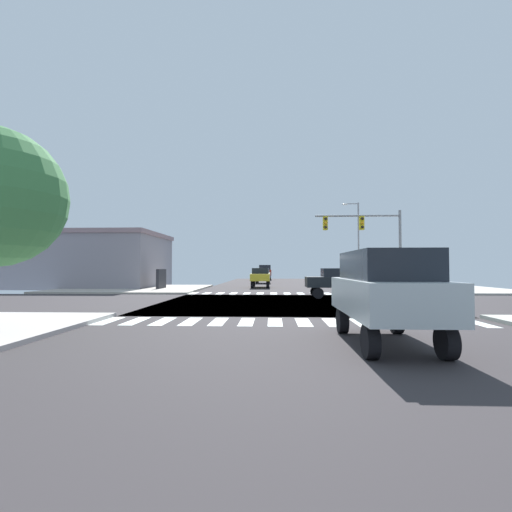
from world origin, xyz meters
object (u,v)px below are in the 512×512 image
Objects in this scene: traffic_signal_mast at (366,232)px; sedan_queued_2 at (340,280)px; suv_trailing_2 at (385,288)px; sedan_leading_3 at (263,274)px; street_lamp at (356,237)px; pickup_farside_1 at (265,272)px; sedan_crossing_1 at (260,276)px; bank_building at (92,260)px.

sedan_queued_2 is (-2.67, -3.86, -3.44)m from traffic_signal_mast.
suv_trailing_2 is (-1.46, -14.47, 0.28)m from sedan_queued_2.
traffic_signal_mast is 1.48× the size of sedan_leading_3.
pickup_farside_1 is (-9.97, 19.16, -3.89)m from street_lamp.
sedan_crossing_1 is 1.00× the size of sedan_queued_2.
street_lamp is 16.55m from sedan_queued_2.
pickup_farside_1 is 1.11× the size of suv_trailing_2.
traffic_signal_mast is at bearing 145.37° from sedan_queued_2.
pickup_farside_1 is 22.45m from sedan_crossing_1.
suv_trailing_2 is at bearing -102.68° from traffic_signal_mast.
pickup_farside_1 is 12.57m from sedan_leading_3.
bank_building reaches higher than sedan_queued_2.
pickup_farside_1 is 34.98m from sedan_queued_2.
pickup_farside_1 is at bearing 117.49° from street_lamp.
sedan_crossing_1 and sedan_queued_2 have the same top height.
sedan_queued_2 is (-4.51, -15.39, -4.06)m from street_lamp.
suv_trailing_2 is at bearing -101.31° from street_lamp.
street_lamp is at bearing -161.74° from sedan_crossing_1.
bank_building is 3.27× the size of suv_trailing_2.
traffic_signal_mast is at bearing -99.10° from street_lamp.
bank_building reaches higher than sedan_crossing_1.
sedan_leading_3 is at bearing 146.55° from street_lamp.
sedan_crossing_1 is at bearing 1.26° from bank_building.
bank_building is (-24.68, 7.88, -1.91)m from traffic_signal_mast.
traffic_signal_mast is 0.72× the size of street_lamp.
suv_trailing_2 is (4.00, -49.02, 0.10)m from pickup_farside_1.
sedan_leading_3 is 0.93× the size of suv_trailing_2.
pickup_farside_1 reaches higher than sedan_crossing_1.
sedan_leading_3 is (-9.97, 6.59, -4.06)m from street_lamp.
street_lamp is at bearing 117.49° from pickup_farside_1.
suv_trailing_2 is (4.00, -36.45, 0.28)m from sedan_leading_3.
suv_trailing_2 reaches higher than sedan_queued_2.
sedan_leading_3 is (-8.12, 18.12, -3.44)m from traffic_signal_mast.
sedan_queued_2 is (5.46, -34.55, -0.17)m from pickup_farside_1.
suv_trailing_2 is at bearing 94.66° from pickup_farside_1.
sedan_queued_2 is at bearing 98.98° from pickup_farside_1.
pickup_farside_1 reaches higher than sedan_queued_2.
traffic_signal_mast is 19.06m from suv_trailing_2.
sedan_queued_2 is (5.46, -12.10, 0.00)m from sedan_crossing_1.
sedan_leading_3 is (-5.46, 21.98, 0.00)m from sedan_queued_2.
sedan_queued_2 is at bearing 114.27° from sedan_crossing_1.
pickup_farside_1 is at bearing 104.83° from traffic_signal_mast.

